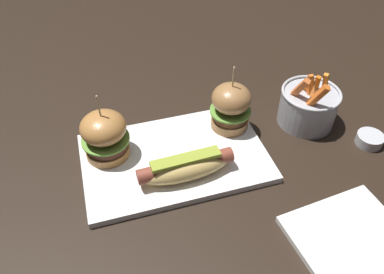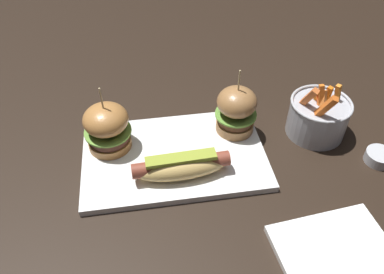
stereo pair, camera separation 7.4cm
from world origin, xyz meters
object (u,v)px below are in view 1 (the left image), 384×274
Objects in this scene: slider_right at (231,106)px; sauce_ramekin at (370,139)px; hot_dog at (186,167)px; side_plate at (355,245)px; slider_left at (105,135)px; fries_bucket at (308,106)px; platter_main at (175,158)px.

sauce_ramekin is at bearing -24.90° from slider_right.
hot_dog reaches higher than sauce_ramekin.
slider_left is at bearing 138.36° from side_plate.
platter_main is at bearing -173.77° from fries_bucket.
slider_left is (-0.12, 0.04, 0.06)m from platter_main.
fries_bucket is (0.31, 0.03, 0.04)m from platter_main.
fries_bucket is at bearing 132.16° from sauce_ramekin.
platter_main is at bearing 170.19° from sauce_ramekin.
platter_main is 1.93× the size of side_plate.
slider_right is at bearing 2.30° from slider_left.
sauce_ramekin reaches higher than side_plate.
hot_dog is at bearing -139.14° from slider_right.
platter_main is at bearing 130.27° from side_plate.
sauce_ramekin is (0.09, -0.10, -0.03)m from fries_bucket.
slider_right is 0.35m from side_plate.
side_plate is (0.23, -0.27, -0.00)m from platter_main.
slider_right is 2.67× the size of sauce_ramekin.
platter_main is 0.36m from side_plate.
platter_main is at bearing -158.35° from slider_right.
side_plate is at bearing -49.73° from platter_main.
platter_main reaches higher than side_plate.
sauce_ramekin is at bearing -12.10° from slider_left.
slider_left is 2.59× the size of sauce_ramekin.
sauce_ramekin is (0.40, -0.07, 0.00)m from platter_main.
fries_bucket is at bearing -6.71° from slider_right.
fries_bucket is at bearing 6.23° from platter_main.
hot_dog is at bearing -37.51° from slider_left.
side_plate is (0.22, -0.22, -0.03)m from hot_dog.
side_plate is (-0.17, -0.20, -0.01)m from sauce_ramekin.
hot_dog is 0.31m from side_plate.
slider_left is at bearing 142.49° from hot_dog.
platter_main is at bearing 96.81° from hot_dog.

